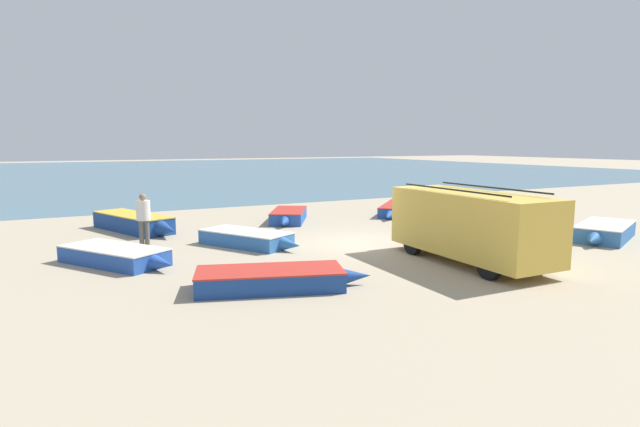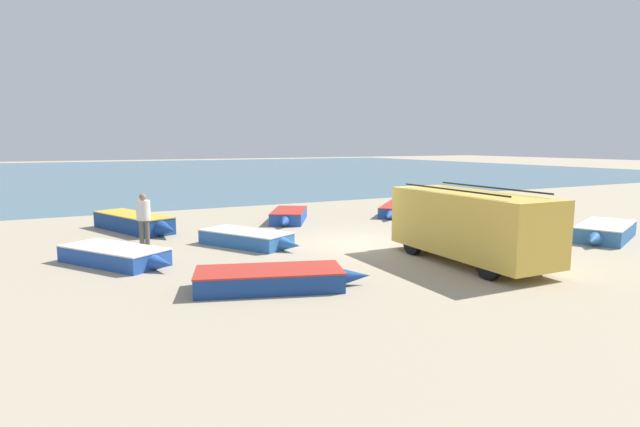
# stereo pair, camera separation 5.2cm
# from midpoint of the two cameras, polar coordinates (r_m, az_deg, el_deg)

# --- Properties ---
(ground_plane) EXTENTS (200.00, 200.00, 0.00)m
(ground_plane) POSITION_cam_midpoint_polar(r_m,az_deg,el_deg) (17.90, 5.01, -3.38)
(ground_plane) COLOR tan
(sea_water) EXTENTS (120.00, 80.00, 0.01)m
(sea_water) POSITION_cam_midpoint_polar(r_m,az_deg,el_deg) (67.59, -19.23, 4.58)
(sea_water) COLOR #477084
(sea_water) RESTS_ON ground_plane
(parked_van) EXTENTS (2.07, 5.49, 2.24)m
(parked_van) POSITION_cam_midpoint_polar(r_m,az_deg,el_deg) (15.39, 16.82, -1.15)
(parked_van) COLOR gold
(parked_van) RESTS_ON ground_plane
(fishing_rowboat_0) EXTENTS (2.79, 5.10, 0.69)m
(fishing_rowboat_0) POSITION_cam_midpoint_polar(r_m,az_deg,el_deg) (21.49, -20.25, -1.01)
(fishing_rowboat_0) COLOR navy
(fishing_rowboat_0) RESTS_ON ground_plane
(fishing_rowboat_1) EXTENTS (4.21, 2.78, 0.59)m
(fishing_rowboat_1) POSITION_cam_midpoint_polar(r_m,az_deg,el_deg) (21.21, 29.81, -1.82)
(fishing_rowboat_1) COLOR #2D66AD
(fishing_rowboat_1) RESTS_ON ground_plane
(fishing_rowboat_2) EXTENTS (2.83, 3.85, 0.51)m
(fishing_rowboat_2) POSITION_cam_midpoint_polar(r_m,az_deg,el_deg) (17.50, -8.12, -2.84)
(fishing_rowboat_2) COLOR #2D66AD
(fishing_rowboat_2) RESTS_ON ground_plane
(fishing_rowboat_3) EXTENTS (2.75, 3.66, 0.54)m
(fishing_rowboat_3) POSITION_cam_midpoint_polar(r_m,az_deg,el_deg) (22.65, -3.52, -0.28)
(fishing_rowboat_3) COLOR #234CA3
(fishing_rowboat_3) RESTS_ON ground_plane
(fishing_rowboat_4) EXTENTS (3.02, 3.88, 0.51)m
(fishing_rowboat_4) POSITION_cam_midpoint_polar(r_m,az_deg,el_deg) (15.89, -22.15, -4.48)
(fishing_rowboat_4) COLOR #234CA3
(fishing_rowboat_4) RESTS_ON ground_plane
(fishing_rowboat_5) EXTENTS (4.17, 4.19, 0.51)m
(fishing_rowboat_5) POSITION_cam_midpoint_polar(r_m,az_deg,el_deg) (25.39, 8.84, 0.51)
(fishing_rowboat_5) COLOR #234CA3
(fishing_rowboat_5) RESTS_ON ground_plane
(fishing_rowboat_6) EXTENTS (4.39, 2.45, 0.49)m
(fishing_rowboat_6) POSITION_cam_midpoint_polar(r_m,az_deg,el_deg) (12.33, -5.15, -7.44)
(fishing_rowboat_6) COLOR navy
(fishing_rowboat_6) RESTS_ON ground_plane
(fisherman_0) EXTENTS (0.47, 0.47, 1.81)m
(fisherman_0) POSITION_cam_midpoint_polar(r_m,az_deg,el_deg) (18.39, -19.45, -0.09)
(fisherman_0) COLOR #5B564C
(fisherman_0) RESTS_ON ground_plane
(fisherman_1) EXTENTS (0.43, 0.43, 1.63)m
(fisherman_1) POSITION_cam_midpoint_polar(r_m,az_deg,el_deg) (19.94, 12.98, 0.45)
(fisherman_1) COLOR #38383D
(fisherman_1) RESTS_ON ground_plane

